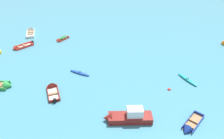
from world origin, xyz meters
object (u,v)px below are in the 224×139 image
rowboat_green_back_row_left (2,86)px  kayak_turquoise_back_row_center (187,79)px  rowboat_deep_blue_far_back (189,127)px  motor_launch_maroon_near_camera (127,117)px  kayak_blue_outer_right (80,73)px  rowboat_white_cluster_inner (31,31)px  rowboat_red_cluster_outer (19,48)px  mooring_buoy_between_boats_right (169,90)px  rowboat_maroon_midfield_right (52,89)px  rowboat_red_center (61,39)px

rowboat_green_back_row_left → kayak_turquoise_back_row_center: bearing=4.5°
rowboat_deep_blue_far_back → rowboat_green_back_row_left: (-22.41, 6.77, 0.04)m
rowboat_green_back_row_left → motor_launch_maroon_near_camera: bearing=-19.6°
kayak_blue_outer_right → motor_launch_maroon_near_camera: motor_launch_maroon_near_camera is taller
rowboat_green_back_row_left → rowboat_white_cluster_inner: bearing=96.2°
rowboat_deep_blue_far_back → rowboat_white_cluster_inner: (-24.33, 24.53, 0.05)m
rowboat_red_cluster_outer → kayak_turquoise_back_row_center: rowboat_red_cluster_outer is taller
kayak_blue_outer_right → mooring_buoy_between_boats_right: (11.97, -3.52, -0.15)m
rowboat_maroon_midfield_right → kayak_blue_outer_right: rowboat_maroon_midfield_right is taller
rowboat_deep_blue_far_back → rowboat_white_cluster_inner: 34.55m
kayak_turquoise_back_row_center → rowboat_white_cluster_inner: 30.82m
rowboat_red_cluster_outer → rowboat_deep_blue_far_back: 29.95m
motor_launch_maroon_near_camera → rowboat_green_back_row_left: bearing=160.4°
kayak_blue_outer_right → mooring_buoy_between_boats_right: 12.47m
rowboat_maroon_midfield_right → rowboat_green_back_row_left: bearing=175.9°
kayak_blue_outer_right → kayak_turquoise_back_row_center: bearing=-5.4°
rowboat_deep_blue_far_back → rowboat_red_center: (-17.63, 21.06, 0.06)m
kayak_turquoise_back_row_center → rowboat_red_center: bearing=147.9°
kayak_blue_outer_right → rowboat_deep_blue_far_back: size_ratio=0.88×
rowboat_maroon_midfield_right → kayak_turquoise_back_row_center: bearing=7.6°
rowboat_white_cluster_inner → motor_launch_maroon_near_camera: (17.94, -23.46, 0.34)m
rowboat_maroon_midfield_right → rowboat_green_back_row_left: rowboat_green_back_row_left is taller
kayak_turquoise_back_row_center → motor_launch_maroon_near_camera: motor_launch_maroon_near_camera is taller
rowboat_maroon_midfield_right → mooring_buoy_between_boats_right: bearing=1.1°
rowboat_white_cluster_inner → rowboat_green_back_row_left: (1.92, -17.76, -0.00)m
kayak_turquoise_back_row_center → mooring_buoy_between_boats_right: size_ratio=7.28×
rowboat_red_cluster_outer → mooring_buoy_between_boats_right: 25.91m
rowboat_red_center → rowboat_deep_blue_far_back: bearing=-50.1°
rowboat_white_cluster_inner → motor_launch_maroon_near_camera: 29.54m
rowboat_red_cluster_outer → rowboat_deep_blue_far_back: rowboat_red_cluster_outer is taller
rowboat_red_cluster_outer → rowboat_maroon_midfield_right: bearing=-53.3°
mooring_buoy_between_boats_right → rowboat_deep_blue_far_back: bearing=-83.3°
motor_launch_maroon_near_camera → kayak_blue_outer_right: bearing=125.1°
rowboat_red_cluster_outer → rowboat_maroon_midfield_right: (8.47, -11.37, -0.00)m
rowboat_maroon_midfield_right → rowboat_deep_blue_far_back: rowboat_maroon_midfield_right is taller
rowboat_red_cluster_outer → mooring_buoy_between_boats_right: (23.42, -11.09, -0.17)m
rowboat_maroon_midfield_right → motor_launch_maroon_near_camera: motor_launch_maroon_near_camera is taller
rowboat_green_back_row_left → motor_launch_maroon_near_camera: motor_launch_maroon_near_camera is taller
rowboat_red_center → motor_launch_maroon_near_camera: (11.24, -19.99, 0.32)m
rowboat_red_cluster_outer → kayak_turquoise_back_row_center: 27.78m
rowboat_deep_blue_far_back → rowboat_white_cluster_inner: bearing=134.8°
rowboat_red_cluster_outer → rowboat_red_center: 7.39m
rowboat_green_back_row_left → rowboat_red_center: size_ratio=1.77×
rowboat_maroon_midfield_right → rowboat_red_center: 14.90m
kayak_turquoise_back_row_center → rowboat_green_back_row_left: 24.59m
rowboat_maroon_midfield_right → mooring_buoy_between_boats_right: size_ratio=8.55×
rowboat_maroon_midfield_right → rowboat_red_cluster_outer: bearing=126.7°
rowboat_red_cluster_outer → rowboat_green_back_row_left: bearing=-80.7°
rowboat_red_cluster_outer → mooring_buoy_between_boats_right: size_ratio=7.43×
rowboat_deep_blue_far_back → rowboat_red_cluster_outer: bearing=143.9°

